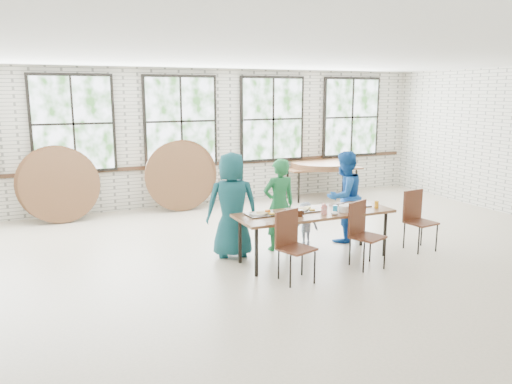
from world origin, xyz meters
TOP-DOWN VIEW (x-y plane):
  - room at (0.00, 4.44)m, footprint 12.00×12.00m
  - dining_table at (0.81, 0.08)m, footprint 2.41×0.82m
  - chair_near_left at (0.12, -0.51)m, footprint 0.53×0.52m
  - chair_near_right at (1.31, -0.44)m, footprint 0.54×0.53m
  - chair_spare at (2.60, -0.11)m, footprint 0.47×0.46m
  - adult_teal at (-0.25, 0.73)m, footprint 0.89×0.68m
  - adult_green at (0.55, 0.73)m, footprint 0.54×0.36m
  - toddler at (1.03, 0.73)m, footprint 0.48×0.28m
  - adult_blue at (1.76, 0.73)m, footprint 0.88×0.77m
  - storage_table at (3.28, 3.92)m, footprint 1.85×0.89m
  - tabletop_clutter at (0.90, 0.07)m, footprint 2.05×0.63m
  - round_tops_stacked at (3.28, 3.92)m, footprint 1.50×1.50m
  - round_tops_leaning at (-1.34, 4.11)m, footprint 4.05×0.50m

SIDE VIEW (x-z plane):
  - toddler at x=1.03m, z-range 0.00..0.74m
  - chair_near_left at x=0.12m, z-range 0.08..1.03m
  - chair_near_right at x=1.31m, z-range 0.08..1.03m
  - chair_spare at x=2.60m, z-range 0.08..1.03m
  - storage_table at x=3.28m, z-range 0.32..1.06m
  - dining_table at x=0.81m, z-range 0.32..1.06m
  - round_tops_leaning at x=-1.34m, z-range -0.01..1.48m
  - adult_green at x=0.55m, z-range 0.00..1.48m
  - tabletop_clutter at x=0.90m, z-range 0.71..0.82m
  - adult_blue at x=1.76m, z-range 0.00..1.53m
  - round_tops_stacked at x=3.28m, z-range 0.74..0.87m
  - adult_teal at x=-0.25m, z-range 0.00..1.62m
  - room at x=0.00m, z-range -4.17..7.83m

